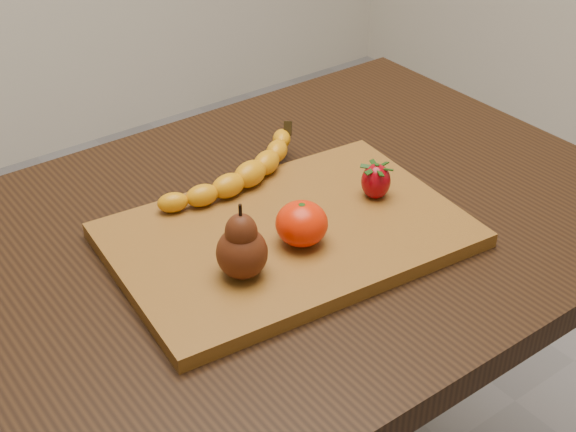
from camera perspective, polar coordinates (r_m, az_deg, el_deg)
table at (r=1.15m, az=-0.25°, el=-4.41°), size 1.00×0.70×0.76m
cutting_board at (r=1.05m, az=0.00°, el=-1.37°), size 0.48×0.34×0.02m
banana at (r=1.12m, az=-2.73°, el=3.00°), size 0.24×0.12×0.04m
pear at (r=0.94m, az=-3.33°, el=-1.77°), size 0.07×0.07×0.10m
mandarin at (r=1.00m, az=0.98°, el=-0.54°), size 0.07×0.07×0.06m
strawberry at (r=1.10m, az=6.27°, el=2.56°), size 0.05×0.05×0.05m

